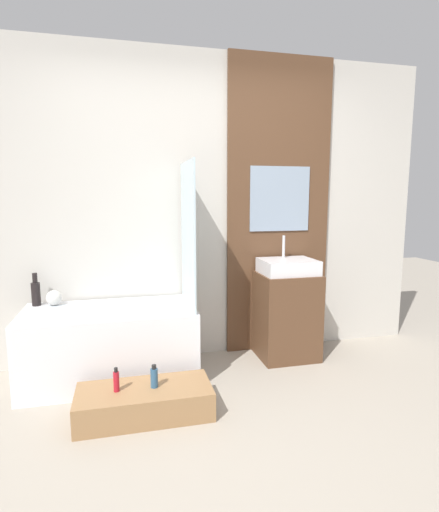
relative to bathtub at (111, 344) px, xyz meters
name	(u,v)px	position (x,y,z in m)	size (l,w,h in m)	color
ground_plane	(250,464)	(0.73, -1.21, -0.28)	(12.00, 12.00, 0.00)	#A39989
wall_tiled_back	(195,208)	(0.73, 0.37, 1.02)	(4.20, 0.06, 2.60)	beige
wall_wood_accent	(279,207)	(1.48, 0.32, 1.02)	(0.95, 0.04, 2.60)	brown
bathtub	(111,344)	(0.00, 0.00, 0.00)	(1.28, 0.64, 0.56)	white
glass_shower_screen	(188,234)	(0.61, 0.00, 0.83)	(0.01, 0.62, 1.11)	silver
wooden_step_bench	(145,402)	(0.22, -0.60, -0.19)	(0.86, 0.38, 0.19)	#997047
vanity_cabinet	(287,316)	(1.48, 0.09, 0.09)	(0.49, 0.43, 0.75)	brown
sink	(288,266)	(1.48, 0.09, 0.53)	(0.46, 0.37, 0.32)	white
vase_tall_dark	(36,292)	(-0.56, 0.24, 0.38)	(0.07, 0.07, 0.26)	black
vase_round_light	(54,298)	(-0.42, 0.21, 0.34)	(0.12, 0.12, 0.12)	silver
bottle_soap_primary	(116,381)	(0.05, -0.60, -0.03)	(0.04, 0.04, 0.16)	#B21928
bottle_soap_secondary	(154,377)	(0.28, -0.60, -0.03)	(0.05, 0.05, 0.15)	#2D567A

